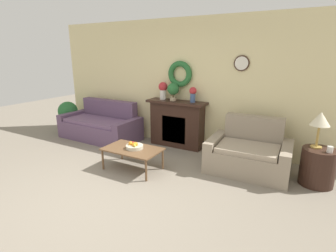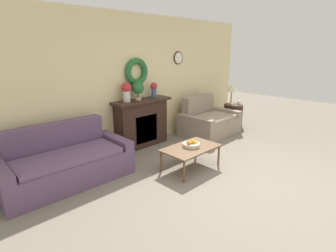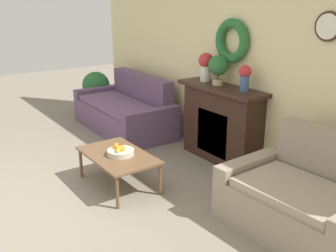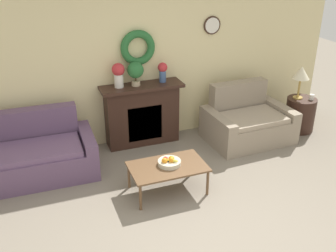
{
  "view_description": "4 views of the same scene",
  "coord_description": "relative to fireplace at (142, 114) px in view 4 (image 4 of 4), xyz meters",
  "views": [
    {
      "loc": [
        2.44,
        -2.33,
        2.0
      ],
      "look_at": [
        0.22,
        1.63,
        0.72
      ],
      "focal_mm": 28.0,
      "sensor_mm": 36.0,
      "label": 1
    },
    {
      "loc": [
        -3.41,
        -1.62,
        2.0
      ],
      "look_at": [
        -0.31,
        1.55,
        0.7
      ],
      "focal_mm": 28.0,
      "sensor_mm": 36.0,
      "label": 2
    },
    {
      "loc": [
        3.49,
        -0.81,
        2.08
      ],
      "look_at": [
        0.22,
        1.51,
        0.76
      ],
      "focal_mm": 42.0,
      "sensor_mm": 36.0,
      "label": 3
    },
    {
      "loc": [
        -1.75,
        -3.01,
        3.05
      ],
      "look_at": [
        -0.09,
        1.39,
        0.82
      ],
      "focal_mm": 42.0,
      "sensor_mm": 36.0,
      "label": 4
    }
  ],
  "objects": [
    {
      "name": "coffee_table",
      "position": [
        -0.11,
        -1.47,
        -0.16
      ],
      "size": [
        1.0,
        0.61,
        0.39
      ],
      "color": "brown",
      "rests_on": "ground_plane"
    },
    {
      "name": "potted_plant_on_mantel",
      "position": [
        -0.09,
        -0.01,
        0.73
      ],
      "size": [
        0.25,
        0.25,
        0.38
      ],
      "color": "tan",
      "rests_on": "fireplace"
    },
    {
      "name": "wall_back",
      "position": [
        0.09,
        0.2,
        0.85
      ],
      "size": [
        6.8,
        0.18,
        2.7
      ],
      "color": "beige",
      "rests_on": "ground_plane"
    },
    {
      "name": "table_lamp",
      "position": [
        2.66,
        -0.46,
        0.51
      ],
      "size": [
        0.29,
        0.29,
        0.56
      ],
      "color": "#B28E42",
      "rests_on": "side_table_by_loveseat"
    },
    {
      "name": "mug",
      "position": [
        2.84,
        -0.6,
        0.12
      ],
      "size": [
        0.08,
        0.08,
        0.09
      ],
      "color": "silver",
      "rests_on": "side_table_by_loveseat"
    },
    {
      "name": "side_table_by_loveseat",
      "position": [
        2.73,
        -0.52,
        -0.22
      ],
      "size": [
        0.51,
        0.51,
        0.59
      ],
      "color": "#331E16",
      "rests_on": "ground_plane"
    },
    {
      "name": "loveseat_right",
      "position": [
        1.67,
        -0.49,
        -0.21
      ],
      "size": [
        1.4,
        1.01,
        0.91
      ],
      "rotation": [
        0.0,
        0.0,
        0.04
      ],
      "color": "gray",
      "rests_on": "ground_plane"
    },
    {
      "name": "fruit_bowl",
      "position": [
        -0.08,
        -1.45,
        -0.08
      ],
      "size": [
        0.3,
        0.3,
        0.12
      ],
      "color": "beige",
      "rests_on": "coffee_table"
    },
    {
      "name": "ground_plane",
      "position": [
        0.09,
        -2.58,
        -0.51
      ],
      "size": [
        16.0,
        16.0,
        0.0
      ],
      "primitive_type": "plane",
      "color": "gray"
    },
    {
      "name": "vase_on_mantel_right",
      "position": [
        0.36,
        0.01,
        0.68
      ],
      "size": [
        0.15,
        0.15,
        0.31
      ],
      "color": "#3D5684",
      "rests_on": "fireplace"
    },
    {
      "name": "vase_on_mantel_left",
      "position": [
        -0.35,
        0.01,
        0.72
      ],
      "size": [
        0.2,
        0.2,
        0.38
      ],
      "color": "silver",
      "rests_on": "fireplace"
    },
    {
      "name": "fireplace",
      "position": [
        0.0,
        0.0,
        0.0
      ],
      "size": [
        1.3,
        0.41,
        1.01
      ],
      "color": "#331E16",
      "rests_on": "ground_plane"
    },
    {
      "name": "couch_left",
      "position": [
        -1.85,
        -0.4,
        -0.21
      ],
      "size": [
        1.94,
        0.96,
        0.88
      ],
      "rotation": [
        0.0,
        0.0,
        -0.02
      ],
      "color": "#604766",
      "rests_on": "ground_plane"
    }
  ]
}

